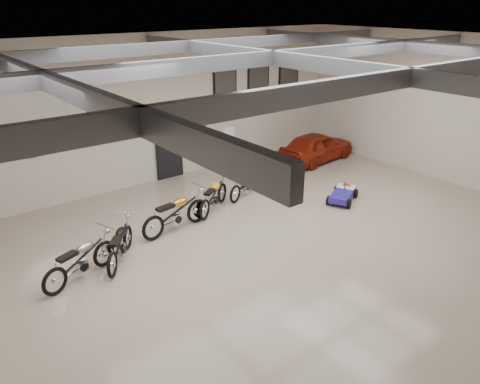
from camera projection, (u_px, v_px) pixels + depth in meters
floor at (268, 244)px, 12.29m from camera, size 16.00×12.00×0.01m
ceiling at (273, 46)px, 10.37m from camera, size 16.00×12.00×0.01m
back_wall at (152, 110)px, 15.71m from camera, size 16.00×0.02×5.00m
right_wall at (447, 109)px, 15.87m from camera, size 0.02×12.00×5.00m
ceiling_beams at (273, 58)px, 10.47m from camera, size 15.80×11.80×0.32m
door at (169, 149)px, 16.51m from camera, size 0.92×0.08×2.10m
logo_plaque at (27, 119)px, 13.29m from camera, size 2.30×0.06×1.16m
poster_left at (225, 83)px, 17.15m from camera, size 1.05×0.08×1.35m
poster_mid at (258, 79)px, 18.05m from camera, size 1.05×0.08×1.35m
poster_right at (289, 75)px, 18.96m from camera, size 1.05×0.08×1.35m
oil_sign at (201, 125)px, 17.05m from camera, size 0.72×0.10×0.72m
banner_stand at (229, 146)px, 17.57m from camera, size 0.48×0.26×1.67m
motorcycle_silver at (80, 259)px, 10.57m from camera, size 2.10×1.28×1.05m
motorcycle_black at (120, 243)px, 11.30m from camera, size 1.70×1.85×1.00m
motorcycle_gold at (175, 212)px, 12.81m from camera, size 2.24×0.96×1.13m
motorcycle_yellow at (213, 195)px, 14.07m from camera, size 1.95×1.54×1.01m
motorcycle_red at (245, 183)px, 15.13m from camera, size 1.88×1.15×0.93m
go_kart at (344, 191)px, 14.93m from camera, size 1.80×1.39×0.59m
vintage_car at (317, 147)px, 18.38m from camera, size 1.72×3.57×1.18m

